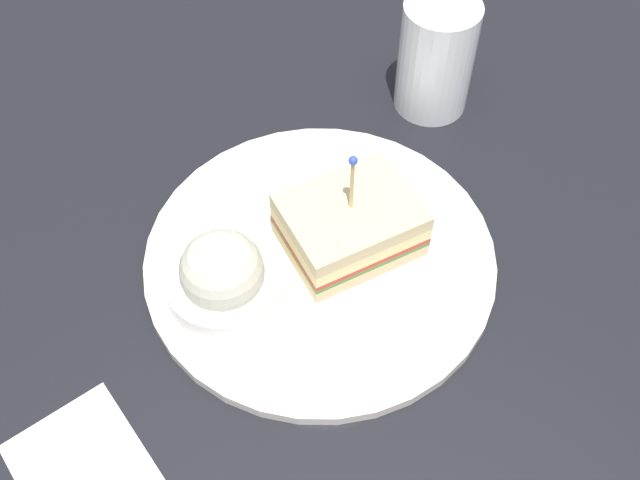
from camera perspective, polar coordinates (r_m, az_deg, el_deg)
The scene contains 6 objects.
ground_plane at distance 65.66cm, azimuth 0.00°, elevation -2.09°, with size 109.58×109.58×2.00cm, color black.
plate at distance 64.42cm, azimuth 0.00°, elevation -1.33°, with size 29.08×29.08×1.03cm, color silver.
sandwich_half_center at distance 62.83cm, azimuth 2.21°, elevation 1.12°, with size 11.54×12.73×10.46cm.
coleslaw_bowl at distance 60.25cm, azimuth -7.14°, elevation -2.75°, with size 9.12×9.12×6.57cm.
drink_glass at distance 74.82cm, azimuth 8.48°, elevation 12.88°, with size 7.06×7.06×11.23cm.
napkin at distance 59.11cm, azimuth -17.22°, elevation -15.42°, with size 9.31×8.38×0.15cm, color white.
Camera 1 is at (-36.96, 3.24, 53.17)cm, focal length 43.51 mm.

